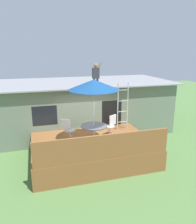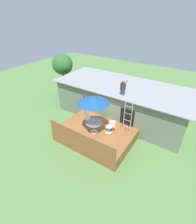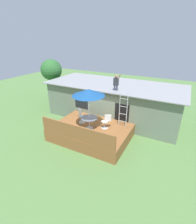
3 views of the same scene
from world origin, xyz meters
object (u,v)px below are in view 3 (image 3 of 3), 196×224
object	(u,v)px
patio_chair_left	(81,116)
patio_chair_right	(106,122)
patio_table	(89,120)
person_figure	(116,82)
backyard_tree	(51,71)
patio_umbrella	(88,92)
step_ladder	(123,110)

from	to	relation	value
patio_chair_left	patio_chair_right	size ratio (longest dim) A/B	1.00
patio_table	person_figure	xyz separation A→B (m)	(0.74, 2.33, 1.96)
patio_chair_right	backyard_tree	size ratio (longest dim) A/B	0.22
patio_table	person_figure	distance (m)	3.14
patio_umbrella	backyard_tree	xyz separation A→B (m)	(-6.74, 4.43, -0.07)
step_ladder	patio_chair_left	size ratio (longest dim) A/B	2.39
patio_table	step_ladder	xyz separation A→B (m)	(1.71, 1.25, 0.51)
step_ladder	backyard_tree	xyz separation A→B (m)	(-8.44, 3.18, 1.18)
patio_chair_left	patio_table	bearing A→B (deg)	0.00
patio_umbrella	step_ladder	distance (m)	2.45
patio_table	patio_umbrella	distance (m)	1.76
step_ladder	patio_chair_right	xyz separation A→B (m)	(-0.82, -0.72, -0.64)
person_figure	backyard_tree	world-z (taller)	backyard_tree
person_figure	patio_chair_right	distance (m)	2.77
patio_table	patio_umbrella	xyz separation A→B (m)	(-0.00, 0.00, 1.76)
patio_umbrella	patio_chair_left	size ratio (longest dim) A/B	2.76
patio_table	step_ladder	world-z (taller)	step_ladder
patio_chair_left	person_figure	bearing A→B (deg)	76.87
patio_chair_left	backyard_tree	world-z (taller)	backyard_tree
patio_table	patio_umbrella	world-z (taller)	patio_umbrella
patio_chair_right	patio_chair_left	bearing A→B (deg)	-30.69
patio_umbrella	patio_chair_right	bearing A→B (deg)	30.83
patio_table	patio_chair_right	xyz separation A→B (m)	(0.88, 0.53, -0.13)
patio_umbrella	person_figure	bearing A→B (deg)	72.37
patio_umbrella	patio_chair_right	world-z (taller)	patio_umbrella
patio_umbrella	step_ladder	bearing A→B (deg)	36.21
patio_chair_left	patio_chair_right	xyz separation A→B (m)	(1.81, 0.00, 0.00)
patio_umbrella	step_ladder	size ratio (longest dim) A/B	1.15
person_figure	patio_chair_right	xyz separation A→B (m)	(0.14, -1.80, -2.09)
patio_umbrella	person_figure	distance (m)	2.45
patio_chair_left	backyard_tree	distance (m)	7.24
person_figure	step_ladder	bearing A→B (deg)	-48.24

